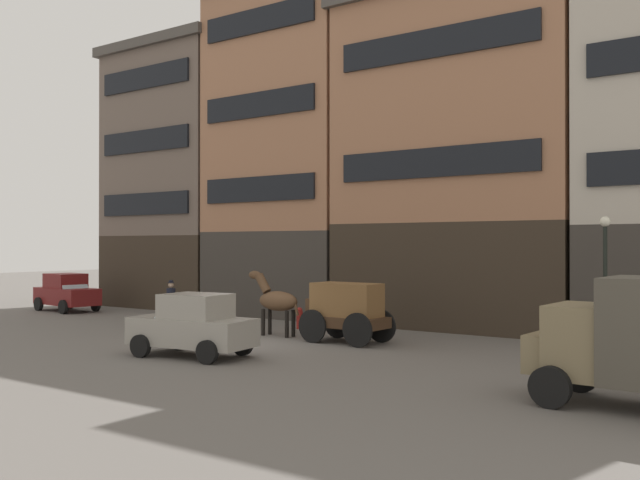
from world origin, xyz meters
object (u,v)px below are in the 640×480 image
Objects in this scene: pedestrian_officer at (171,300)px; streetlamp_curbside at (605,264)px; cargo_wagon at (345,308)px; draft_horse at (276,300)px; fire_hydrant_curbside at (300,318)px; sedan_light at (67,292)px; sedan_dark at (193,325)px.

pedestrian_officer is 0.44× the size of streetlamp_curbside.
pedestrian_officer is at bearing 177.34° from cargo_wagon.
pedestrian_officer is at bearing 176.02° from draft_horse.
draft_horse is 2.35m from fire_hydrant_curbside.
fire_hydrant_curbside is (-3.48, 2.13, -0.72)m from cargo_wagon.
draft_horse reaches higher than pedestrian_officer.
sedan_light reaches higher than fire_hydrant_curbside.
cargo_wagon is 0.77× the size of sedan_light.
draft_horse is at bearing 99.94° from sedan_dark.
draft_horse reaches higher than sedan_dark.
streetlamp_curbside reaches higher than sedan_light.
cargo_wagon is at bearing -2.66° from pedestrian_officer.
streetlamp_curbside reaches higher than sedan_dark.
cargo_wagon is 1.65× the size of pedestrian_officer.
draft_horse is at bearing -165.29° from streetlamp_curbside.
streetlamp_curbside is 11.31m from fire_hydrant_curbside.
fire_hydrant_curbside is (-0.53, 2.13, -0.84)m from draft_horse.
sedan_dark is at bearing -141.30° from streetlamp_curbside.
cargo_wagon is 17.16m from sedan_light.
draft_horse is 0.61× the size of sedan_light.
sedan_dark is 4.65× the size of fire_hydrant_curbside.
draft_horse is 0.57× the size of streetlamp_curbside.
draft_horse is at bearing -3.98° from pedestrian_officer.
pedestrian_officer is 16.60m from streetlamp_curbside.
sedan_light is at bearing 175.51° from cargo_wagon.
fire_hydrant_curbside is (13.62, 0.79, -0.49)m from sedan_light.
sedan_light is (-17.10, 1.34, -0.23)m from cargo_wagon.
cargo_wagon is 4.15m from fire_hydrant_curbside.
sedan_light is 8.39m from pedestrian_officer.
sedan_dark is 12.50m from streetlamp_curbside.
streetlamp_curbside is at bearing 20.05° from cargo_wagon.
sedan_light is 13.65m from fire_hydrant_curbside.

